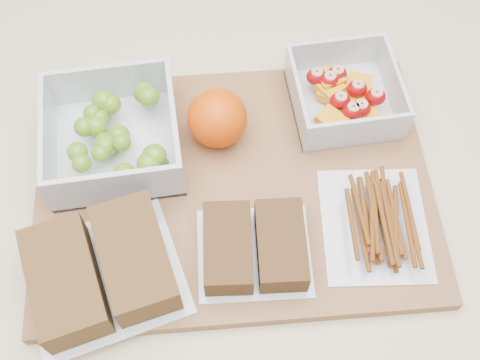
{
  "coord_description": "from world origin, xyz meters",
  "views": [
    {
      "loc": [
        -0.03,
        -0.31,
        1.48
      ],
      "look_at": [
        0.02,
        -0.01,
        0.93
      ],
      "focal_mm": 45.0,
      "sensor_mm": 36.0,
      "label": 1
    }
  ],
  "objects": [
    {
      "name": "counter",
      "position": [
        0.0,
        0.0,
        0.45
      ],
      "size": [
        1.2,
        0.9,
        0.9
      ],
      "primitive_type": "cube",
      "color": "beige",
      "rests_on": "ground"
    },
    {
      "name": "cutting_board",
      "position": [
        0.01,
        -0.01,
        0.91
      ],
      "size": [
        0.44,
        0.33,
        0.02
      ],
      "primitive_type": "cube",
      "rotation": [
        0.0,
        0.0,
        -0.07
      ],
      "color": "#8C5E3A",
      "rests_on": "counter"
    },
    {
      "name": "grape_container",
      "position": [
        -0.11,
        0.05,
        0.94
      ],
      "size": [
        0.14,
        0.14,
        0.06
      ],
      "color": "silver",
      "rests_on": "cutting_board"
    },
    {
      "name": "fruit_container",
      "position": [
        0.15,
        0.07,
        0.93
      ],
      "size": [
        0.11,
        0.11,
        0.05
      ],
      "color": "silver",
      "rests_on": "cutting_board"
    },
    {
      "name": "orange",
      "position": [
        0.0,
        0.05,
        0.95
      ],
      "size": [
        0.06,
        0.06,
        0.06
      ],
      "primitive_type": "sphere",
      "color": "#EE4C05",
      "rests_on": "cutting_board"
    },
    {
      "name": "sandwich_bag_left",
      "position": [
        -0.13,
        -0.1,
        0.94
      ],
      "size": [
        0.17,
        0.16,
        0.04
      ],
      "color": "silver",
      "rests_on": "cutting_board"
    },
    {
      "name": "sandwich_bag_center",
      "position": [
        0.02,
        -0.09,
        0.93
      ],
      "size": [
        0.12,
        0.11,
        0.03
      ],
      "color": "silver",
      "rests_on": "cutting_board"
    },
    {
      "name": "pretzel_bag",
      "position": [
        0.15,
        -0.08,
        0.93
      ],
      "size": [
        0.12,
        0.14,
        0.03
      ],
      "color": "silver",
      "rests_on": "cutting_board"
    }
  ]
}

